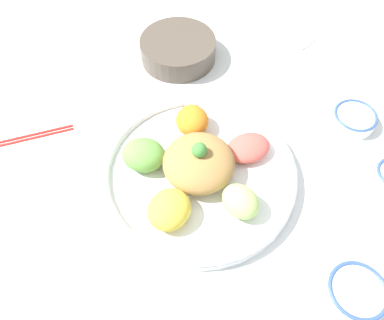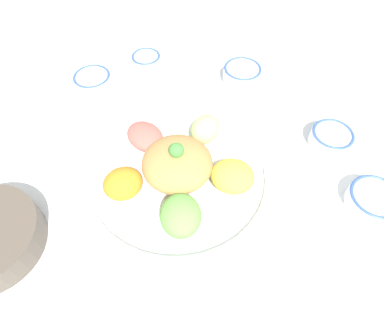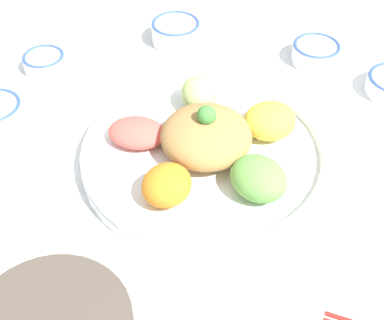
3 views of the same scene
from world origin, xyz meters
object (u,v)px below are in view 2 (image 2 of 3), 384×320
(salad_platter, at_px, (178,172))
(sauce_bowl_far, at_px, (146,60))
(sauce_bowl_red, at_px, (374,200))
(rice_bowl_plain, at_px, (331,138))
(rice_bowl_blue, at_px, (93,80))
(serving_spoon_main, at_px, (206,56))
(sauce_bowl_dark, at_px, (242,74))

(salad_platter, bearing_deg, sauce_bowl_far, -34.46)
(sauce_bowl_red, bearing_deg, salad_platter, 32.03)
(salad_platter, distance_m, rice_bowl_plain, 0.36)
(salad_platter, xyz_separation_m, sauce_bowl_far, (0.34, -0.23, -0.01))
(rice_bowl_blue, height_order, rice_bowl_plain, rice_bowl_plain)
(rice_bowl_blue, bearing_deg, salad_platter, 168.95)
(sauce_bowl_far, bearing_deg, rice_bowl_blue, 73.35)
(rice_bowl_plain, xyz_separation_m, sauce_bowl_far, (0.54, 0.07, -0.00))
(rice_bowl_blue, distance_m, rice_bowl_plain, 0.63)
(serving_spoon_main, bearing_deg, sauce_bowl_far, -176.03)
(serving_spoon_main, bearing_deg, salad_platter, -107.88)
(sauce_bowl_red, bearing_deg, sauce_bowl_dark, -18.18)
(sauce_bowl_dark, height_order, rice_bowl_plain, sauce_bowl_dark)
(salad_platter, relative_size, serving_spoon_main, 3.40)
(salad_platter, bearing_deg, serving_spoon_main, -58.34)
(serving_spoon_main, bearing_deg, sauce_bowl_red, -65.47)
(salad_platter, height_order, rice_bowl_plain, salad_platter)
(rice_bowl_plain, bearing_deg, serving_spoon_main, -9.32)
(sauce_bowl_red, distance_m, rice_bowl_plain, 0.17)
(salad_platter, relative_size, rice_bowl_plain, 4.29)
(sauce_bowl_red, height_order, rice_bowl_plain, rice_bowl_plain)
(rice_bowl_blue, relative_size, sauce_bowl_dark, 0.98)
(salad_platter, height_order, sauce_bowl_red, salad_platter)
(sauce_bowl_far, bearing_deg, sauce_bowl_dark, -154.07)
(sauce_bowl_red, height_order, sauce_bowl_far, sauce_bowl_red)
(rice_bowl_blue, bearing_deg, serving_spoon_main, -117.02)
(sauce_bowl_red, distance_m, sauce_bowl_far, 0.68)
(rice_bowl_blue, bearing_deg, rice_bowl_plain, -158.55)
(rice_bowl_blue, height_order, serving_spoon_main, rice_bowl_blue)
(rice_bowl_plain, relative_size, serving_spoon_main, 0.79)
(salad_platter, xyz_separation_m, rice_bowl_blue, (0.38, -0.07, -0.01))
(rice_bowl_plain, relative_size, sauce_bowl_far, 1.15)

